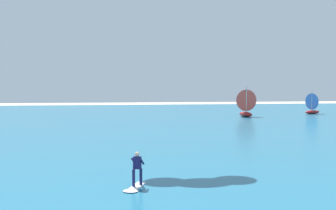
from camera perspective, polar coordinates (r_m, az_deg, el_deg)
The scene contains 4 objects.
ocean at distance 51.48m, azimuth -3.89°, elevation -2.52°, with size 160.00×90.00×0.10m, color #236B89.
kitesurfer at distance 18.45m, azimuth -4.79°, elevation -10.32°, with size 1.27×2.02×1.67m.
sailboat_trailing at distance 61.09m, azimuth 11.31°, elevation 0.36°, with size 3.41×4.03×4.70m.
sailboat_outermost at distance 69.82m, azimuth 20.94°, elevation 0.25°, with size 3.49×3.11×3.92m.
Camera 1 is at (-3.53, -0.75, 4.93)m, focal length 40.97 mm.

